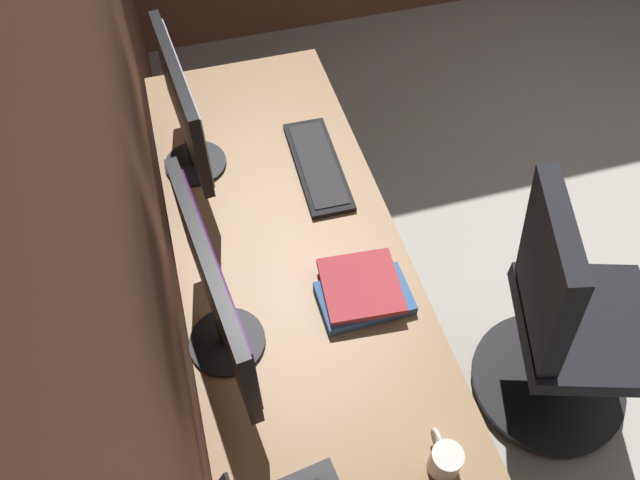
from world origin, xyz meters
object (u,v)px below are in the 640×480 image
(book_stack_near, at_px, (363,293))
(coffee_mug, at_px, (444,459))
(drawer_pedestal, at_px, (264,236))
(office_chair, at_px, (563,326))
(monitor_primary, at_px, (216,293))
(keyboard_main, at_px, (318,165))
(monitor_secondary, at_px, (184,109))

(book_stack_near, bearing_deg, coffee_mug, -175.91)
(drawer_pedestal, height_order, office_chair, office_chair)
(monitor_primary, relative_size, office_chair, 0.57)
(monitor_primary, height_order, book_stack_near, monitor_primary)
(keyboard_main, bearing_deg, monitor_secondary, 72.23)
(monitor_primary, distance_m, coffee_mug, 0.64)
(keyboard_main, bearing_deg, coffee_mug, -178.90)
(coffee_mug, bearing_deg, drawer_pedestal, 11.46)
(monitor_primary, height_order, office_chair, monitor_primary)
(drawer_pedestal, relative_size, coffee_mug, 6.18)
(monitor_secondary, xyz_separation_m, keyboard_main, (-0.12, -0.38, -0.23))
(drawer_pedestal, relative_size, office_chair, 0.72)
(monitor_secondary, xyz_separation_m, office_chair, (-0.75, -1.01, -0.51))
(book_stack_near, height_order, coffee_mug, coffee_mug)
(book_stack_near, distance_m, coffee_mug, 0.48)
(drawer_pedestal, height_order, coffee_mug, coffee_mug)
(drawer_pedestal, xyz_separation_m, office_chair, (-0.70, -0.83, 0.11))
(monitor_primary, relative_size, coffee_mug, 4.95)
(monitor_secondary, distance_m, coffee_mug, 1.20)
(office_chair, bearing_deg, keyboard_main, 45.12)
(monitor_secondary, height_order, keyboard_main, monitor_secondary)
(drawer_pedestal, distance_m, office_chair, 1.09)
(office_chair, bearing_deg, coffee_mug, 120.31)
(keyboard_main, bearing_deg, office_chair, -134.88)
(monitor_primary, height_order, coffee_mug, monitor_primary)
(drawer_pedestal, relative_size, monitor_secondary, 1.35)
(monitor_primary, relative_size, book_stack_near, 2.22)
(monitor_secondary, distance_m, book_stack_near, 0.76)
(monitor_primary, bearing_deg, keyboard_main, -36.06)
(monitor_primary, bearing_deg, office_chair, -94.80)
(monitor_primary, bearing_deg, monitor_secondary, -1.63)
(drawer_pedestal, relative_size, book_stack_near, 2.77)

